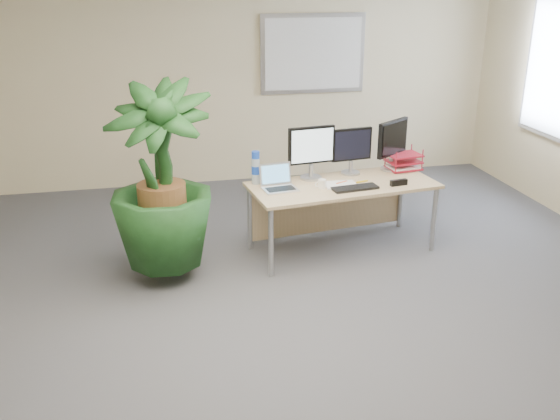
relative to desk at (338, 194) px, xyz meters
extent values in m
plane|color=#434348|center=(-0.87, -1.76, -0.52)|extent=(8.00, 8.00, 0.00)
cube|color=beige|center=(-0.87, 2.24, 0.83)|extent=(7.00, 0.04, 2.70)
cube|color=#B2B1B6|center=(0.33, 2.21, 1.03)|extent=(1.30, 0.03, 0.95)
cube|color=silver|center=(0.33, 2.19, 1.03)|extent=(1.20, 0.01, 0.85)
cube|color=tan|center=(0.01, -0.09, 0.12)|extent=(1.79, 0.93, 0.03)
cube|color=tan|center=(-0.03, 0.24, -0.21)|extent=(1.61, 0.22, 0.51)
cylinder|color=#A3A3A7|center=(-0.75, -0.50, -0.21)|extent=(0.05, 0.05, 0.63)
cylinder|color=#A3A3A7|center=(0.85, -0.30, -0.21)|extent=(0.05, 0.05, 0.63)
cylinder|color=#A3A3A7|center=(-0.83, 0.11, -0.21)|extent=(0.05, 0.05, 0.63)
cylinder|color=#A3A3A7|center=(0.77, 0.32, -0.21)|extent=(0.05, 0.05, 0.63)
imported|color=#143915|center=(-1.64, -0.34, 0.23)|extent=(1.08, 1.08, 1.50)
cylinder|color=#A3A3A7|center=(-0.24, 0.12, 0.15)|extent=(0.20, 0.20, 0.02)
cylinder|color=#A3A3A7|center=(-0.24, 0.12, 0.22)|extent=(0.04, 0.04, 0.12)
cube|color=black|center=(-0.24, 0.12, 0.46)|extent=(0.45, 0.10, 0.35)
cube|color=silver|center=(-0.23, 0.09, 0.46)|extent=(0.40, 0.06, 0.31)
cylinder|color=#A3A3A7|center=(0.18, 0.18, 0.15)|extent=(0.18, 0.18, 0.02)
cylinder|color=#A3A3A7|center=(0.18, 0.18, 0.21)|extent=(0.04, 0.04, 0.11)
cube|color=black|center=(0.18, 0.18, 0.43)|extent=(0.40, 0.09, 0.31)
cube|color=black|center=(0.18, 0.16, 0.43)|extent=(0.36, 0.05, 0.27)
cylinder|color=#A3A3A7|center=(0.60, 0.22, 0.15)|extent=(0.20, 0.20, 0.02)
cylinder|color=#A3A3A7|center=(0.60, 0.22, 0.22)|extent=(0.04, 0.04, 0.12)
cube|color=black|center=(0.60, 0.22, 0.46)|extent=(0.39, 0.29, 0.34)
cube|color=black|center=(0.62, 0.20, 0.46)|extent=(0.33, 0.24, 0.30)
cube|color=silver|center=(-0.59, -0.15, 0.14)|extent=(0.32, 0.24, 0.02)
cube|color=black|center=(-0.59, -0.16, 0.15)|extent=(0.27, 0.17, 0.00)
cube|color=silver|center=(-0.61, -0.02, 0.25)|extent=(0.30, 0.09, 0.20)
cube|color=#5DADF1|center=(-0.61, -0.02, 0.25)|extent=(0.26, 0.07, 0.16)
cube|color=black|center=(0.07, -0.26, 0.15)|extent=(0.43, 0.19, 0.02)
cylinder|color=white|center=(-0.21, -0.17, 0.18)|extent=(0.07, 0.07, 0.08)
torus|color=white|center=(-0.25, -0.17, 0.18)|extent=(0.06, 0.02, 0.06)
cube|color=white|center=(-0.02, -0.13, 0.14)|extent=(0.30, 0.23, 0.01)
cylinder|color=#F1521A|center=(0.00, -0.09, 0.15)|extent=(0.12, 0.07, 0.01)
cylinder|color=gold|center=(0.20, -0.09, 0.14)|extent=(0.12, 0.04, 0.02)
cylinder|color=#A8B8C5|center=(-0.77, 0.08, 0.26)|extent=(0.08, 0.08, 0.24)
cylinder|color=blue|center=(-0.77, 0.08, 0.41)|extent=(0.07, 0.07, 0.07)
cylinder|color=blue|center=(-0.77, 0.08, 0.27)|extent=(0.08, 0.08, 0.08)
cube|color=#A51427|center=(0.73, 0.21, 0.15)|extent=(0.35, 0.28, 0.01)
cube|color=#A51427|center=(0.73, 0.21, 0.22)|extent=(0.35, 0.28, 0.01)
cube|color=#A51427|center=(0.73, 0.21, 0.29)|extent=(0.35, 0.28, 0.01)
cube|color=white|center=(0.73, 0.21, 0.17)|extent=(0.31, 0.25, 0.02)
cube|color=black|center=(0.50, -0.25, 0.16)|extent=(0.17, 0.06, 0.05)
camera|label=1|loc=(-1.71, -5.29, 1.97)|focal=40.00mm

